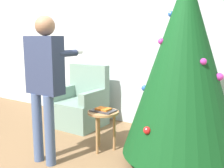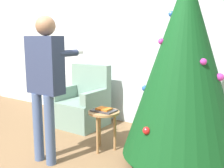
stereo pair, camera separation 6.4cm
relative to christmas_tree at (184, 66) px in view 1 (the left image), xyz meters
The scene contains 7 objects.
wall_back 1.62m from the christmas_tree, 139.64° to the left, with size 8.00×0.06×2.70m.
christmas_tree is the anchor object (origin of this frame).
armchair 2.16m from the christmas_tree, 166.58° to the left, with size 0.79×0.74×1.05m.
person_standing 1.63m from the christmas_tree, 149.21° to the right, with size 0.47×0.57×1.77m.
side_stool 1.26m from the christmas_tree, 168.93° to the right, with size 0.42×0.42×0.55m.
laptop 1.20m from the christmas_tree, 168.93° to the right, with size 0.31×0.22×0.02m.
book 1.19m from the christmas_tree, 168.93° to the right, with size 0.19×0.14×0.02m.
Camera 1 is at (2.15, -1.78, 1.51)m, focal length 42.00 mm.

